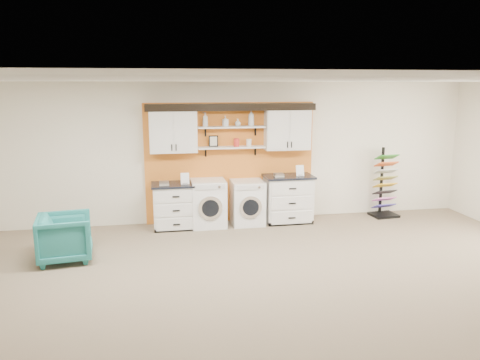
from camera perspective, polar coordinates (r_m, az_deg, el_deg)
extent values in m
plane|color=#836D58|center=(6.09, 4.98, -15.36)|extent=(10.00, 10.00, 0.00)
plane|color=white|center=(5.42, 5.52, 12.02)|extent=(10.00, 10.00, 0.00)
plane|color=#EDE4CD|center=(9.44, -1.24, 3.38)|extent=(10.00, 0.00, 10.00)
cube|color=orange|center=(9.43, -1.20, 2.15)|extent=(3.40, 0.07, 2.40)
cube|color=white|center=(9.07, -8.16, 5.98)|extent=(0.90, 0.34, 0.84)
cube|color=white|center=(8.89, -9.54, 5.83)|extent=(0.42, 0.01, 0.78)
cube|color=white|center=(8.91, -6.69, 5.92)|extent=(0.42, 0.01, 0.78)
cube|color=white|center=(9.43, 5.77, 6.25)|extent=(0.90, 0.34, 0.84)
cube|color=white|center=(9.20, 4.75, 6.14)|extent=(0.42, 0.01, 0.78)
cube|color=white|center=(9.33, 7.38, 6.16)|extent=(0.42, 0.01, 0.78)
cube|color=white|center=(9.22, -1.05, 4.00)|extent=(1.32, 0.28, 0.03)
cube|color=white|center=(9.18, -1.06, 6.48)|extent=(1.32, 0.28, 0.03)
cube|color=black|center=(9.17, -1.09, 8.98)|extent=(3.30, 0.40, 0.10)
cube|color=black|center=(8.99, -0.89, 8.54)|extent=(3.30, 0.04, 0.04)
cube|color=black|center=(9.21, -3.26, 4.76)|extent=(0.18, 0.02, 0.22)
cube|color=beige|center=(9.20, -3.25, 4.75)|extent=(0.14, 0.01, 0.18)
cylinder|color=red|center=(9.23, -0.44, 4.60)|extent=(0.11, 0.11, 0.16)
cylinder|color=silver|center=(9.27, 1.09, 4.57)|extent=(0.10, 0.10, 0.14)
cube|color=white|center=(9.18, -7.86, -3.20)|extent=(0.84, 0.60, 0.84)
cube|color=black|center=(9.03, -7.71, -6.02)|extent=(0.84, 0.06, 0.07)
cube|color=black|center=(9.08, -7.94, -0.52)|extent=(0.90, 0.66, 0.04)
cube|color=white|center=(8.82, -7.82, -2.00)|extent=(0.77, 0.02, 0.23)
cube|color=white|center=(8.89, -7.77, -3.70)|extent=(0.77, 0.02, 0.23)
cube|color=white|center=(8.96, -7.72, -5.38)|extent=(0.77, 0.02, 0.23)
cube|color=white|center=(9.53, 5.85, -2.37)|extent=(0.92, 0.60, 0.92)
cube|color=black|center=(9.39, 6.25, -5.27)|extent=(0.92, 0.06, 0.07)
cube|color=black|center=(9.42, 5.91, 0.45)|extent=(0.98, 0.66, 0.04)
cube|color=white|center=(9.17, 6.41, -1.04)|extent=(0.84, 0.02, 0.25)
cube|color=white|center=(9.24, 6.37, -2.82)|extent=(0.84, 0.02, 0.25)
cube|color=white|center=(9.32, 6.33, -4.58)|extent=(0.84, 0.02, 0.25)
cube|color=white|center=(9.22, -3.88, -2.80)|extent=(0.66, 0.66, 0.92)
cube|color=silver|center=(8.80, -3.67, -0.86)|extent=(0.56, 0.02, 0.10)
cylinder|color=silver|center=(8.90, -3.64, -3.42)|extent=(0.47, 0.05, 0.47)
cylinder|color=black|center=(8.88, -3.62, -3.47)|extent=(0.33, 0.03, 0.33)
cube|color=white|center=(9.34, 0.88, -2.72)|extent=(0.63, 0.66, 0.88)
cube|color=silver|center=(8.93, 1.30, -0.92)|extent=(0.54, 0.02, 0.09)
cylinder|color=silver|center=(9.02, 1.29, -3.33)|extent=(0.44, 0.05, 0.44)
cylinder|color=black|center=(9.00, 1.32, -3.37)|extent=(0.31, 0.03, 0.31)
cube|color=black|center=(10.41, 17.10, -4.08)|extent=(0.57, 0.49, 0.05)
cube|color=black|center=(10.38, 16.87, -0.02)|extent=(0.05, 0.05, 1.41)
cube|color=#3F32B0|center=(10.38, 17.11, -3.03)|extent=(0.46, 0.29, 0.13)
cube|color=pink|center=(10.34, 17.16, -2.22)|extent=(0.46, 0.29, 0.13)
cube|color=black|center=(10.31, 17.21, -1.42)|extent=(0.46, 0.29, 0.13)
cube|color=yellow|center=(10.28, 17.26, -0.60)|extent=(0.46, 0.29, 0.13)
cube|color=olive|center=(10.25, 17.31, 0.22)|extent=(0.46, 0.29, 0.13)
cube|color=silver|center=(10.22, 17.36, 1.04)|extent=(0.46, 0.29, 0.13)
cube|color=#EF5B1C|center=(10.19, 17.41, 1.87)|extent=(0.46, 0.29, 0.13)
cube|color=green|center=(10.17, 17.46, 2.70)|extent=(0.46, 0.29, 0.13)
imported|color=#1E7674|center=(7.95, -20.55, -6.59)|extent=(0.91, 0.89, 0.74)
imported|color=silver|center=(9.10, -4.26, 7.36)|extent=(0.13, 0.13, 0.27)
imported|color=silver|center=(9.15, -1.80, 7.20)|extent=(0.11, 0.12, 0.21)
imported|color=silver|center=(9.19, -0.27, 7.03)|extent=(0.12, 0.12, 0.14)
imported|color=silver|center=(9.23, 1.37, 7.59)|extent=(0.12, 0.12, 0.32)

